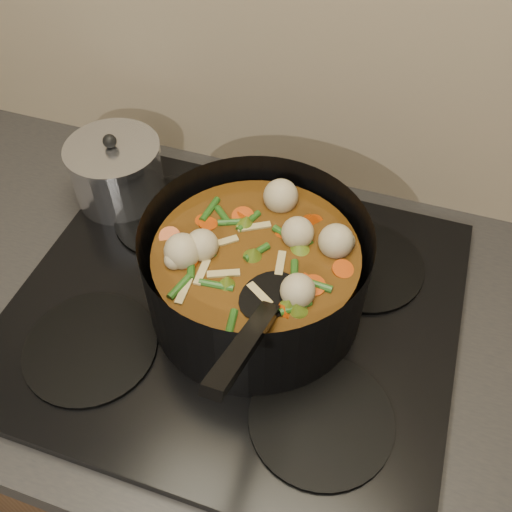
% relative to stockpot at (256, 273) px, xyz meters
% --- Properties ---
extents(counter, '(2.64, 0.64, 0.91)m').
position_rel_stockpot_xyz_m(counter, '(-0.03, -0.01, -0.54)').
color(counter, brown).
rests_on(counter, ground).
extents(stovetop, '(0.62, 0.54, 0.03)m').
position_rel_stockpot_xyz_m(stovetop, '(-0.03, -0.01, -0.08)').
color(stovetop, black).
rests_on(stovetop, counter).
extents(stockpot, '(0.35, 0.43, 0.22)m').
position_rel_stockpot_xyz_m(stockpot, '(0.00, 0.00, 0.00)').
color(stockpot, black).
rests_on(stockpot, stovetop).
extents(saucepan, '(0.15, 0.15, 0.12)m').
position_rel_stockpot_xyz_m(saucepan, '(-0.29, 0.14, -0.02)').
color(saucepan, silver).
rests_on(saucepan, stovetop).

